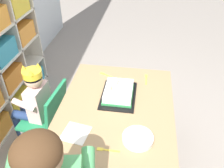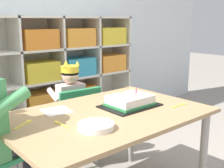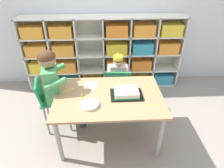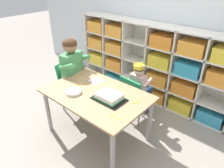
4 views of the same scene
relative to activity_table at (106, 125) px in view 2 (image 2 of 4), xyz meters
The scene contains 11 objects.
storage_cubby_shelf 1.21m from the activity_table, 90.88° to the left, with size 2.53×0.31×1.19m.
activity_table is the anchor object (origin of this frame).
classroom_chair_blue 0.60m from the activity_table, 75.08° to the left, with size 0.39×0.34×0.66m.
child_with_crown 0.69m from the activity_table, 76.69° to the left, with size 0.31×0.31×0.85m.
birthday_cake_on_tray 0.23m from the activity_table, ahead, with size 0.35×0.25×0.11m.
paper_plate_stack 0.28m from the activity_table, 140.50° to the right, with size 0.19×0.19×0.03m, color white.
paper_napkin_square 0.31m from the activity_table, 133.90° to the left, with size 0.16×0.16×0.00m, color white.
fork_near_child_seat 0.47m from the activity_table, 163.62° to the left, with size 0.13×0.09×0.00m.
fork_at_table_front_edge 0.31m from the activity_table, behind, with size 0.02×0.13×0.00m.
fork_scattered_mid_table 0.50m from the activity_table, 23.49° to the right, with size 0.14×0.02×0.00m.
fork_near_cake_tray 0.49m from the activity_table, 17.33° to the left, with size 0.07×0.12×0.00m.
Camera 2 is at (-1.03, -1.25, 1.16)m, focal length 46.15 mm.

